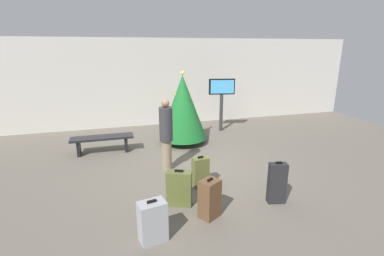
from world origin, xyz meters
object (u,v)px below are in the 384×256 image
at_px(flight_info_kiosk, 222,95).
at_px(traveller_0, 166,133).
at_px(suitcase_2, 200,172).
at_px(suitcase_1, 277,183).
at_px(holiday_tree, 183,107).
at_px(suitcase_4, 153,221).
at_px(suitcase_3, 179,188).
at_px(waiting_bench, 102,140).
at_px(suitcase_0, 210,199).

relative_size(flight_info_kiosk, traveller_0, 1.06).
bearing_deg(suitcase_2, suitcase_1, -40.77).
xyz_separation_m(holiday_tree, suitcase_2, (-0.35, -2.83, -0.81)).
xyz_separation_m(suitcase_2, suitcase_4, (-1.24, -1.47, 0.00)).
relative_size(traveller_0, suitcase_3, 2.42).
bearing_deg(waiting_bench, suitcase_0, -64.15).
height_order(waiting_bench, suitcase_3, suitcase_3).
height_order(holiday_tree, flight_info_kiosk, holiday_tree).
distance_m(suitcase_2, suitcase_3, 0.85).
xyz_separation_m(traveller_0, suitcase_4, (-0.72, -2.50, -0.59)).
relative_size(holiday_tree, suitcase_4, 3.21).
bearing_deg(suitcase_2, suitcase_3, -135.56).
bearing_deg(waiting_bench, suitcase_3, -66.37).
bearing_deg(suitcase_1, waiting_bench, 131.23).
bearing_deg(traveller_0, suitcase_0, -81.54).
distance_m(waiting_bench, suitcase_2, 3.32).
bearing_deg(holiday_tree, suitcase_1, -77.73).
height_order(waiting_bench, suitcase_0, suitcase_0).
height_order(flight_info_kiosk, suitcase_4, flight_info_kiosk).
bearing_deg(suitcase_0, holiday_tree, 82.16).
height_order(suitcase_1, suitcase_4, suitcase_1).
bearing_deg(suitcase_4, waiting_bench, 100.80).
bearing_deg(suitcase_2, traveller_0, 116.64).
bearing_deg(flight_info_kiosk, suitcase_0, -113.93).
bearing_deg(waiting_bench, traveller_0, -46.89).
xyz_separation_m(waiting_bench, traveller_0, (1.50, -1.60, 0.55)).
relative_size(waiting_bench, suitcase_2, 2.48).
xyz_separation_m(suitcase_2, suitcase_3, (-0.61, -0.59, 0.02)).
bearing_deg(suitcase_4, suitcase_1, 10.48).
distance_m(traveller_0, suitcase_4, 2.67).
bearing_deg(flight_info_kiosk, suitcase_2, -117.68).
xyz_separation_m(flight_info_kiosk, suitcase_3, (-2.58, -4.36, -0.95)).
height_order(traveller_0, suitcase_0, traveller_0).
bearing_deg(holiday_tree, suitcase_4, -110.20).
height_order(waiting_bench, suitcase_1, suitcase_1).
height_order(traveller_0, suitcase_2, traveller_0).
height_order(holiday_tree, suitcase_3, holiday_tree).
distance_m(flight_info_kiosk, suitcase_2, 4.36).
height_order(suitcase_1, suitcase_3, suitcase_1).
relative_size(suitcase_2, suitcase_4, 0.99).
distance_m(waiting_bench, suitcase_3, 3.53).
xyz_separation_m(holiday_tree, waiting_bench, (-2.37, -0.20, -0.77)).
height_order(suitcase_2, suitcase_4, suitcase_4).
bearing_deg(suitcase_2, suitcase_4, -130.00).
bearing_deg(holiday_tree, suitcase_2, -97.02).
distance_m(suitcase_0, suitcase_1, 1.39).
distance_m(suitcase_0, suitcase_3, 0.67).
xyz_separation_m(waiting_bench, suitcase_1, (3.21, -3.66, 0.03)).
distance_m(waiting_bench, suitcase_4, 4.18).
bearing_deg(holiday_tree, suitcase_3, -105.57).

